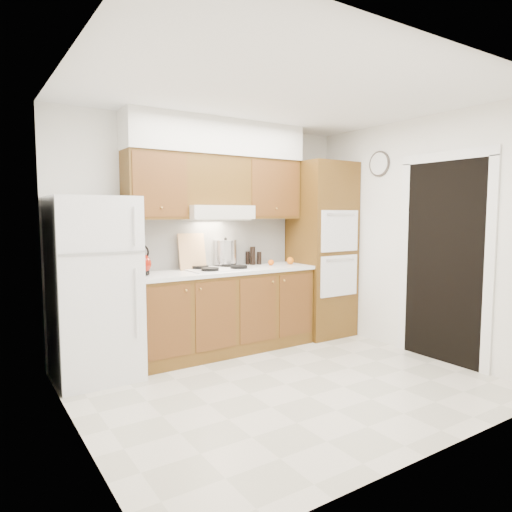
{
  "coord_description": "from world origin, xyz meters",
  "views": [
    {
      "loc": [
        -2.45,
        -3.24,
        1.57
      ],
      "look_at": [
        -0.03,
        0.45,
        1.15
      ],
      "focal_mm": 32.0,
      "sensor_mm": 36.0,
      "label": 1
    }
  ],
  "objects_px": {
    "oven_cabinet": "(321,250)",
    "stock_pot": "(225,252)",
    "fridge": "(94,288)",
    "kettle": "(141,264)"
  },
  "relations": [
    {
      "from": "fridge",
      "to": "stock_pot",
      "type": "relative_size",
      "value": 6.26
    },
    {
      "from": "oven_cabinet",
      "to": "stock_pot",
      "type": "relative_size",
      "value": 8.01
    },
    {
      "from": "oven_cabinet",
      "to": "kettle",
      "type": "relative_size",
      "value": 10.42
    },
    {
      "from": "stock_pot",
      "to": "kettle",
      "type": "bearing_deg",
      "value": -169.3
    },
    {
      "from": "fridge",
      "to": "oven_cabinet",
      "type": "xyz_separation_m",
      "value": [
        2.85,
        0.03,
        0.24
      ]
    },
    {
      "from": "oven_cabinet",
      "to": "fridge",
      "type": "bearing_deg",
      "value": -179.3
    },
    {
      "from": "kettle",
      "to": "fridge",
      "type": "bearing_deg",
      "value": -167.58
    },
    {
      "from": "kettle",
      "to": "stock_pot",
      "type": "bearing_deg",
      "value": 16.5
    },
    {
      "from": "fridge",
      "to": "oven_cabinet",
      "type": "relative_size",
      "value": 0.78
    },
    {
      "from": "fridge",
      "to": "kettle",
      "type": "height_order",
      "value": "fridge"
    }
  ]
}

